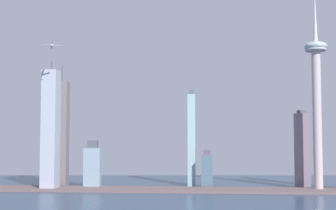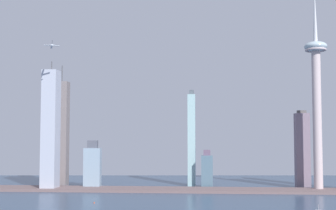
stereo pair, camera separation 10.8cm
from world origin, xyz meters
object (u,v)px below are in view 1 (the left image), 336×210
(skyscraper_2, at_px, (61,134))
(airplane, at_px, (52,46))
(observation_tower, at_px, (317,88))
(skyscraper_7, at_px, (192,139))
(channel_buoy_0, at_px, (94,202))
(skyscraper_4, at_px, (207,170))
(skyscraper_0, at_px, (92,167))
(skyscraper_6, at_px, (51,130))
(skyscraper_8, at_px, (302,150))

(skyscraper_2, bearing_deg, airplane, -80.18)
(observation_tower, relative_size, skyscraper_7, 1.96)
(skyscraper_2, bearing_deg, skyscraper_7, 6.55)
(skyscraper_7, height_order, channel_buoy_0, skyscraper_7)
(skyscraper_4, xyz_separation_m, channel_buoy_0, (-132.35, -188.64, -25.70))
(skyscraper_0, height_order, skyscraper_2, skyscraper_2)
(skyscraper_7, bearing_deg, skyscraper_6, -159.53)
(skyscraper_0, bearing_deg, skyscraper_6, -155.07)
(skyscraper_2, distance_m, skyscraper_7, 209.95)
(channel_buoy_0, bearing_deg, skyscraper_0, 104.43)
(skyscraper_0, xyz_separation_m, skyscraper_4, (174.96, 22.97, -6.39))
(skyscraper_2, relative_size, skyscraper_4, 3.32)
(airplane, bearing_deg, skyscraper_8, -93.35)
(skyscraper_4, relative_size, skyscraper_7, 0.38)
(observation_tower, distance_m, skyscraper_0, 356.86)
(skyscraper_0, xyz_separation_m, channel_buoy_0, (42.62, -165.67, -32.09))
(skyscraper_2, bearing_deg, channel_buoy_0, -62.41)
(skyscraper_4, height_order, skyscraper_8, skyscraper_8)
(skyscraper_4, distance_m, channel_buoy_0, 231.87)
(observation_tower, bearing_deg, skyscraper_8, 108.38)
(skyscraper_2, height_order, skyscraper_8, skyscraper_2)
(skyscraper_2, relative_size, skyscraper_7, 1.26)
(skyscraper_4, distance_m, skyscraper_7, 60.87)
(airplane, bearing_deg, skyscraper_0, -46.18)
(skyscraper_8, xyz_separation_m, airplane, (-361.22, -120.25, 145.54))
(skyscraper_8, xyz_separation_m, channel_buoy_0, (-279.97, -200.84, -57.50))
(skyscraper_6, relative_size, skyscraper_8, 1.60)
(skyscraper_6, bearing_deg, airplane, -71.93)
(observation_tower, distance_m, skyscraper_8, 102.70)
(skyscraper_2, relative_size, skyscraper_6, 1.01)
(skyscraper_0, relative_size, skyscraper_2, 0.38)
(observation_tower, distance_m, skyscraper_4, 206.21)
(observation_tower, distance_m, channel_buoy_0, 365.99)
(skyscraper_4, distance_m, skyscraper_6, 245.96)
(skyscraper_0, distance_m, skyscraper_6, 84.81)
(skyscraper_4, relative_size, skyscraper_8, 0.49)
(observation_tower, xyz_separation_m, airplane, (-375.44, -77.43, 53.29))
(skyscraper_6, xyz_separation_m, skyscraper_8, (380.23, 61.96, -30.75))
(skyscraper_0, xyz_separation_m, skyscraper_2, (-58.02, 26.95, 50.79))
(skyscraper_7, xyz_separation_m, airplane, (-188.99, -135.95, 129.16))
(skyscraper_2, relative_size, airplane, 8.31)
(skyscraper_8, bearing_deg, skyscraper_4, -175.28)
(skyscraper_4, bearing_deg, airplane, -153.17)
(skyscraper_2, height_order, skyscraper_7, skyscraper_2)
(skyscraper_2, height_order, skyscraper_6, skyscraper_2)
(skyscraper_2, xyz_separation_m, airplane, (19.40, -112.02, 120.16))
(skyscraper_0, bearing_deg, skyscraper_8, 6.22)
(skyscraper_8, height_order, channel_buoy_0, skyscraper_8)
(observation_tower, height_order, skyscraper_0, observation_tower)
(skyscraper_2, distance_m, skyscraper_8, 381.55)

